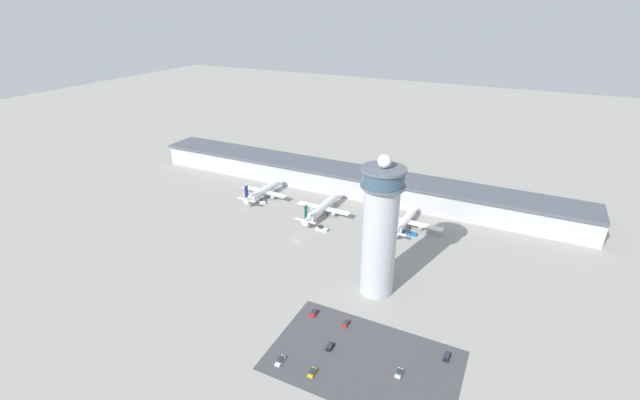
{
  "coord_description": "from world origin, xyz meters",
  "views": [
    {
      "loc": [
        94.17,
        -164.48,
        111.42
      ],
      "look_at": [
        -1.0,
        29.38,
        10.69
      ],
      "focal_mm": 24.0,
      "sensor_mm": 36.0,
      "label": 1
    }
  ],
  "objects_px": {
    "service_truck_fuel": "(262,202)",
    "control_tower": "(380,230)",
    "service_truck_catering": "(409,233)",
    "car_red_hatchback": "(346,323)",
    "airplane_gate_bravo": "(323,208)",
    "car_blue_compact": "(314,313)",
    "airplane_gate_charlie": "(405,221)",
    "car_black_suv": "(399,373)",
    "car_silver_sedan": "(312,372)",
    "car_white_wagon": "(330,347)",
    "car_grey_coupe": "(280,361)",
    "service_truck_baggage": "(322,229)",
    "airplane_gate_alpha": "(264,191)",
    "car_navy_sedan": "(447,356)"
  },
  "relations": [
    {
      "from": "service_truck_fuel",
      "to": "control_tower",
      "type": "bearing_deg",
      "value": -29.38
    },
    {
      "from": "service_truck_catering",
      "to": "car_red_hatchback",
      "type": "relative_size",
      "value": 1.89
    },
    {
      "from": "airplane_gate_bravo",
      "to": "car_blue_compact",
      "type": "xyz_separation_m",
      "value": [
        34.46,
        -78.8,
        -4.0
      ]
    },
    {
      "from": "airplane_gate_charlie",
      "to": "car_red_hatchback",
      "type": "height_order",
      "value": "airplane_gate_charlie"
    },
    {
      "from": "service_truck_catering",
      "to": "car_black_suv",
      "type": "distance_m",
      "value": 94.92
    },
    {
      "from": "car_silver_sedan",
      "to": "car_red_hatchback",
      "type": "bearing_deg",
      "value": 88.21
    },
    {
      "from": "car_white_wagon",
      "to": "car_black_suv",
      "type": "height_order",
      "value": "car_black_suv"
    },
    {
      "from": "control_tower",
      "to": "car_grey_coupe",
      "type": "relative_size",
      "value": 12.51
    },
    {
      "from": "car_blue_compact",
      "to": "car_black_suv",
      "type": "bearing_deg",
      "value": -20.12
    },
    {
      "from": "service_truck_baggage",
      "to": "car_grey_coupe",
      "type": "xyz_separation_m",
      "value": [
        27.62,
        -88.86,
        -0.34
      ]
    },
    {
      "from": "airplane_gate_charlie",
      "to": "service_truck_catering",
      "type": "bearing_deg",
      "value": -58.18
    },
    {
      "from": "service_truck_baggage",
      "to": "car_silver_sedan",
      "type": "bearing_deg",
      "value": -65.85
    },
    {
      "from": "airplane_gate_alpha",
      "to": "airplane_gate_charlie",
      "type": "distance_m",
      "value": 89.71
    },
    {
      "from": "airplane_gate_bravo",
      "to": "car_white_wagon",
      "type": "xyz_separation_m",
      "value": [
        47.6,
        -92.32,
        -4.07
      ]
    },
    {
      "from": "service_truck_catering",
      "to": "car_red_hatchback",
      "type": "distance_m",
      "value": 78.18
    },
    {
      "from": "control_tower",
      "to": "airplane_gate_charlie",
      "type": "height_order",
      "value": "control_tower"
    },
    {
      "from": "airplane_gate_bravo",
      "to": "car_red_hatchback",
      "type": "height_order",
      "value": "airplane_gate_bravo"
    },
    {
      "from": "service_truck_catering",
      "to": "car_silver_sedan",
      "type": "height_order",
      "value": "service_truck_catering"
    },
    {
      "from": "airplane_gate_bravo",
      "to": "service_truck_baggage",
      "type": "bearing_deg",
      "value": -65.73
    },
    {
      "from": "airplane_gate_bravo",
      "to": "service_truck_baggage",
      "type": "distance_m",
      "value": 18.78
    },
    {
      "from": "car_blue_compact",
      "to": "car_black_suv",
      "type": "xyz_separation_m",
      "value": [
        38.55,
        -14.12,
        -0.06
      ]
    },
    {
      "from": "airplane_gate_bravo",
      "to": "service_truck_fuel",
      "type": "xyz_separation_m",
      "value": [
        -39.98,
        -2.01,
        -3.7
      ]
    },
    {
      "from": "service_truck_fuel",
      "to": "car_silver_sedan",
      "type": "xyz_separation_m",
      "value": [
        87.26,
        -103.33,
        -0.36
      ]
    },
    {
      "from": "service_truck_baggage",
      "to": "car_blue_compact",
      "type": "distance_m",
      "value": 67.59
    },
    {
      "from": "control_tower",
      "to": "airplane_gate_charlie",
      "type": "distance_m",
      "value": 64.69
    },
    {
      "from": "airplane_gate_alpha",
      "to": "service_truck_baggage",
      "type": "bearing_deg",
      "value": -23.35
    },
    {
      "from": "airplane_gate_bravo",
      "to": "service_truck_catering",
      "type": "xyz_separation_m",
      "value": [
        50.78,
        -0.63,
        -3.79
      ]
    },
    {
      "from": "airplane_gate_bravo",
      "to": "car_silver_sedan",
      "type": "distance_m",
      "value": 115.54
    },
    {
      "from": "car_blue_compact",
      "to": "car_white_wagon",
      "type": "bearing_deg",
      "value": -45.83
    },
    {
      "from": "service_truck_fuel",
      "to": "car_silver_sedan",
      "type": "distance_m",
      "value": 135.25
    },
    {
      "from": "service_truck_catering",
      "to": "car_blue_compact",
      "type": "xyz_separation_m",
      "value": [
        -16.33,
        -78.16,
        -0.21
      ]
    },
    {
      "from": "service_truck_catering",
      "to": "car_silver_sedan",
      "type": "bearing_deg",
      "value": -91.92
    },
    {
      "from": "airplane_gate_charlie",
      "to": "service_truck_baggage",
      "type": "distance_m",
      "value": 45.35
    },
    {
      "from": "car_white_wagon",
      "to": "car_grey_coupe",
      "type": "distance_m",
      "value": 18.21
    },
    {
      "from": "control_tower",
      "to": "airplane_gate_bravo",
      "type": "height_order",
      "value": "control_tower"
    },
    {
      "from": "service_truck_baggage",
      "to": "car_white_wagon",
      "type": "relative_size",
      "value": 1.6
    },
    {
      "from": "airplane_gate_charlie",
      "to": "car_blue_compact",
      "type": "bearing_deg",
      "value": -98.11
    },
    {
      "from": "service_truck_catering",
      "to": "service_truck_fuel",
      "type": "height_order",
      "value": "service_truck_fuel"
    },
    {
      "from": "car_navy_sedan",
      "to": "service_truck_fuel",
      "type": "bearing_deg",
      "value": 148.54
    },
    {
      "from": "service_truck_fuel",
      "to": "airplane_gate_alpha",
      "type": "bearing_deg",
      "value": 113.93
    },
    {
      "from": "airplane_gate_charlie",
      "to": "car_blue_compact",
      "type": "height_order",
      "value": "airplane_gate_charlie"
    },
    {
      "from": "control_tower",
      "to": "car_blue_compact",
      "type": "bearing_deg",
      "value": -122.87
    },
    {
      "from": "airplane_gate_alpha",
      "to": "control_tower",
      "type": "bearing_deg",
      "value": -31.79
    },
    {
      "from": "service_truck_baggage",
      "to": "car_red_hatchback",
      "type": "xyz_separation_m",
      "value": [
        40.55,
        -61.98,
        -0.36
      ]
    },
    {
      "from": "airplane_gate_alpha",
      "to": "car_navy_sedan",
      "type": "bearing_deg",
      "value": -33.11
    },
    {
      "from": "car_red_hatchback",
      "to": "car_silver_sedan",
      "type": "height_order",
      "value": "car_silver_sedan"
    },
    {
      "from": "airplane_gate_bravo",
      "to": "car_white_wagon",
      "type": "distance_m",
      "value": 103.95
    },
    {
      "from": "car_white_wagon",
      "to": "car_blue_compact",
      "type": "bearing_deg",
      "value": 134.17
    },
    {
      "from": "car_blue_compact",
      "to": "car_red_hatchback",
      "type": "xyz_separation_m",
      "value": [
        13.66,
        0.03,
        -0.07
      ]
    },
    {
      "from": "car_white_wagon",
      "to": "car_grey_coupe",
      "type": "bearing_deg",
      "value": -132.95
    }
  ]
}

